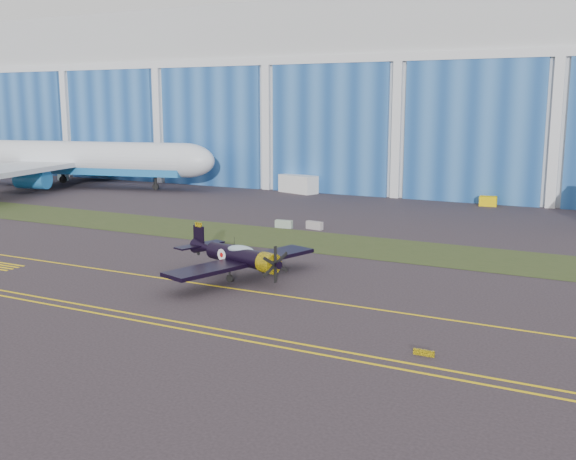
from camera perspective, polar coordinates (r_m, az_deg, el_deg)
The scene contains 14 objects.
ground at distance 58.72m, azimuth -6.29°, elevation -3.17°, with size 260.00×260.00×0.00m, color #362D33.
grass_median at distance 70.52m, azimuth -0.02°, elevation -0.75°, with size 260.00×10.00×0.02m, color #475128.
hangar at distance 123.37m, azimuth 12.58°, elevation 10.88°, with size 220.00×45.70×30.00m.
taxiway_centreline at distance 54.76m, azimuth -9.18°, elevation -4.26°, with size 200.00×0.20×0.02m, color yellow.
edge_line_near at distance 47.77m, azimuth -15.97°, elevation -6.77°, with size 80.00×0.20×0.02m, color yellow.
edge_line_far at distance 48.46m, azimuth -15.16°, elevation -6.47°, with size 80.00×0.20×0.02m, color yellow.
guard_board_right at distance 39.26m, azimuth 11.43°, elevation -10.15°, with size 1.20×0.15×0.35m, color yellow.
warbird at distance 54.61m, azimuth -4.32°, elevation -2.17°, with size 15.34×16.94×4.19m.
jetliner at distance 121.03m, azimuth -18.79°, elevation 8.68°, with size 72.48×65.09×21.92m.
shipping_container at distance 107.05m, azimuth 0.87°, elevation 3.92°, with size 6.46×2.58×2.80m, color silver.
tug at distance 97.22m, azimuth 16.58°, elevation 2.36°, with size 2.32×1.45×1.35m, color #EEC703.
cart at distance 131.18m, azimuth -18.51°, elevation 4.25°, with size 1.91×1.14×1.14m, color #CEF7F1.
barrier_a at distance 76.68m, azimuth -0.35°, elevation 0.50°, with size 2.00×0.60×0.90m, color gray.
barrier_b at distance 75.94m, azimuth 2.26°, elevation 0.40°, with size 2.00×0.60×0.90m, color #9F9597.
Camera 1 is at (31.61, -47.47, 13.99)m, focal length 42.00 mm.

